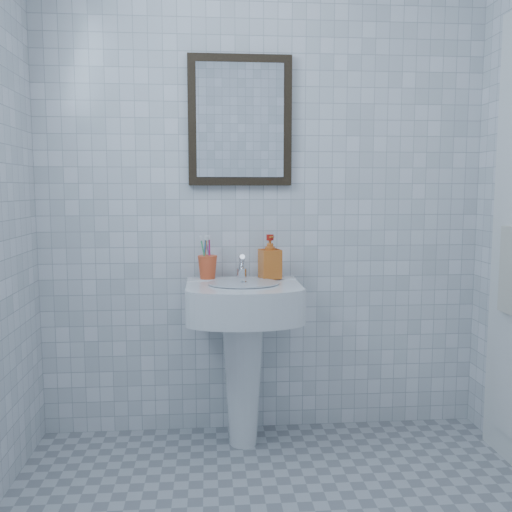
{
  "coord_description": "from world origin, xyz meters",
  "views": [
    {
      "loc": [
        -0.28,
        -1.62,
        1.22
      ],
      "look_at": [
        -0.07,
        0.86,
        0.93
      ],
      "focal_mm": 40.0,
      "sensor_mm": 36.0,
      "label": 1
    }
  ],
  "objects": [
    {
      "name": "washbasin",
      "position": [
        -0.12,
        0.98,
        0.54
      ],
      "size": [
        0.52,
        0.38,
        0.8
      ],
      "color": "white",
      "rests_on": "ground"
    },
    {
      "name": "soap_dispenser",
      "position": [
        0.02,
        1.08,
        0.9
      ],
      "size": [
        0.11,
        0.11,
        0.21
      ],
      "primitive_type": "imported",
      "rotation": [
        0.0,
        0.0,
        0.23
      ],
      "color": "#BB3A12",
      "rests_on": "washbasin"
    },
    {
      "name": "wall_mirror",
      "position": [
        -0.12,
        1.18,
        1.55
      ],
      "size": [
        0.5,
        0.04,
        0.62
      ],
      "color": "black",
      "rests_on": "wall_back"
    },
    {
      "name": "hand_towel",
      "position": [
        1.04,
        0.73,
        0.87
      ],
      "size": [
        0.03,
        0.16,
        0.38
      ],
      "primitive_type": "cube",
      "color": "beige",
      "rests_on": "towel_ring"
    },
    {
      "name": "faucet",
      "position": [
        -0.12,
        1.08,
        0.84
      ],
      "size": [
        0.05,
        0.11,
        0.12
      ],
      "color": "silver",
      "rests_on": "washbasin"
    },
    {
      "name": "wall_back",
      "position": [
        0.0,
        1.2,
        1.25
      ],
      "size": [
        2.2,
        0.02,
        2.5
      ],
      "primitive_type": "cube",
      "color": "white",
      "rests_on": "ground"
    },
    {
      "name": "toothbrush_cup",
      "position": [
        -0.28,
        1.09,
        0.85
      ],
      "size": [
        0.12,
        0.12,
        0.11
      ],
      "primitive_type": null,
      "rotation": [
        0.0,
        0.0,
        0.35
      ],
      "color": "#EA5229",
      "rests_on": "washbasin"
    }
  ]
}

